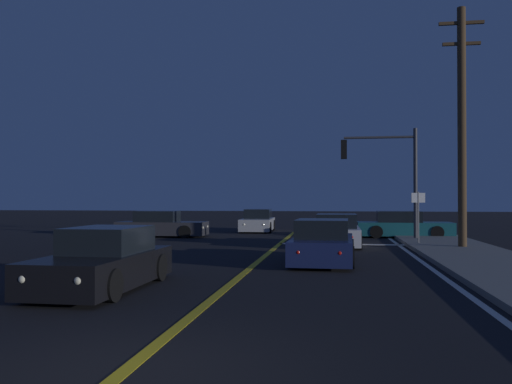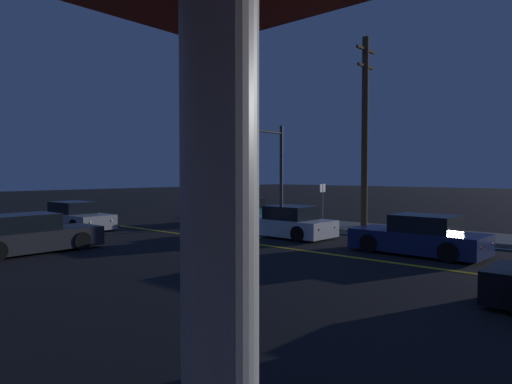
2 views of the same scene
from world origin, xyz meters
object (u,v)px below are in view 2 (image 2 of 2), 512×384
(street_sign_corner, at_px, (322,198))
(car_parked_curb_navy, at_px, (419,237))
(car_following_oncoming_silver, at_px, (75,217))
(utility_pole_right, at_px, (365,130))
(car_distant_tail_white, at_px, (287,223))
(traffic_signal_near_right, at_px, (266,158))
(car_mid_block_teal, at_px, (245,211))
(car_lead_oncoming_charcoal, at_px, (29,236))

(street_sign_corner, bearing_deg, car_parked_curb_navy, -120.97)
(car_following_oncoming_silver, distance_m, car_parked_curb_navy, 15.97)
(utility_pole_right, bearing_deg, car_distant_tail_white, 167.07)
(car_following_oncoming_silver, height_order, car_distant_tail_white, same)
(car_following_oncoming_silver, xyz_separation_m, car_parked_curb_navy, (4.24, -15.40, -0.00))
(car_following_oncoming_silver, relative_size, car_distant_tail_white, 1.09)
(car_distant_tail_white, relative_size, traffic_signal_near_right, 0.79)
(traffic_signal_near_right, bearing_deg, car_distant_tail_white, 53.71)
(car_parked_curb_navy, xyz_separation_m, street_sign_corner, (3.80, 6.32, 0.95))
(car_distant_tail_white, distance_m, car_parked_curb_navy, 5.93)
(car_following_oncoming_silver, bearing_deg, car_mid_block_teal, 152.18)
(car_following_oncoming_silver, height_order, street_sign_corner, street_sign_corner)
(car_distant_tail_white, height_order, street_sign_corner, street_sign_corner)
(car_following_oncoming_silver, distance_m, car_distant_tail_white, 10.58)
(car_mid_block_teal, bearing_deg, utility_pole_right, 12.35)
(car_following_oncoming_silver, xyz_separation_m, traffic_signal_near_right, (7.04, -6.27, 2.92))
(car_distant_tail_white, height_order, car_parked_curb_navy, same)
(traffic_signal_near_right, bearing_deg, car_mid_block_teal, -113.15)
(car_following_oncoming_silver, bearing_deg, utility_pole_right, 129.59)
(car_following_oncoming_silver, bearing_deg, traffic_signal_near_right, 136.15)
(utility_pole_right, bearing_deg, car_lead_oncoming_charcoal, 158.77)
(car_distant_tail_white, bearing_deg, traffic_signal_near_right, 54.04)
(car_mid_block_teal, xyz_separation_m, car_parked_curb_navy, (-3.82, -11.52, -0.00))
(car_mid_block_teal, xyz_separation_m, car_lead_oncoming_charcoal, (-12.38, -1.36, -0.00))
(car_parked_curb_navy, distance_m, street_sign_corner, 7.44)
(car_mid_block_teal, relative_size, car_lead_oncoming_charcoal, 1.03)
(car_following_oncoming_silver, relative_size, traffic_signal_near_right, 0.86)
(car_lead_oncoming_charcoal, height_order, traffic_signal_near_right, traffic_signal_near_right)
(utility_pole_right, bearing_deg, street_sign_corner, 132.98)
(car_following_oncoming_silver, xyz_separation_m, car_lead_oncoming_charcoal, (-4.32, -5.23, 0.00))
(traffic_signal_near_right, relative_size, street_sign_corner, 2.33)
(car_following_oncoming_silver, relative_size, utility_pole_right, 0.49)
(car_distant_tail_white, height_order, traffic_signal_near_right, traffic_signal_near_right)
(street_sign_corner, bearing_deg, car_mid_block_teal, 89.68)
(car_mid_block_teal, distance_m, traffic_signal_near_right, 3.91)
(car_mid_block_teal, bearing_deg, car_lead_oncoming_charcoal, -82.97)
(utility_pole_right, distance_m, street_sign_corner, 3.88)
(car_parked_curb_navy, distance_m, traffic_signal_near_right, 9.98)
(car_distant_tail_white, bearing_deg, car_lead_oncoming_charcoal, 155.03)
(car_lead_oncoming_charcoal, bearing_deg, street_sign_corner, 71.16)
(car_following_oncoming_silver, bearing_deg, car_lead_oncoming_charcoal, 48.32)
(car_following_oncoming_silver, bearing_deg, car_parked_curb_navy, 103.25)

